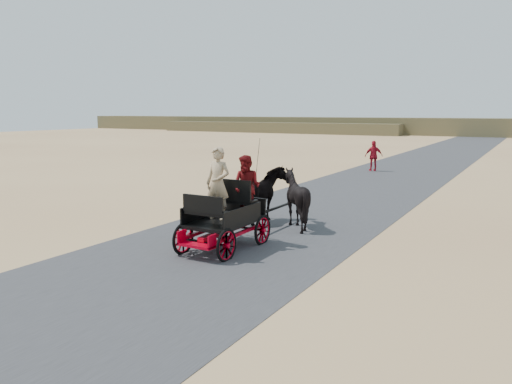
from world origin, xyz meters
The scene contains 10 objects.
ground centered at (0.00, 0.00, 0.00)m, with size 140.00×140.00×0.00m, color tan.
road centered at (0.00, 0.00, 0.01)m, with size 6.00×140.00×0.01m, color #38383A.
ridge_far centered at (0.00, 62.00, 1.20)m, with size 140.00×6.00×2.40m, color brown.
ridge_near centered at (-30.00, 58.00, 0.80)m, with size 40.00×4.00×1.60m, color brown.
carriage centered at (0.04, -2.04, 0.36)m, with size 1.30×2.40×0.72m, color black, non-canonical shape.
horse_left centered at (-0.51, 0.96, 0.85)m, with size 0.91×2.01×1.70m, color black.
horse_right centered at (0.59, 0.96, 0.85)m, with size 1.37×1.54×1.70m, color black.
driver_man centered at (-0.16, -1.99, 1.62)m, with size 0.66×0.43×1.80m, color tan.
passenger_woman centered at (0.34, -1.44, 1.51)m, with size 0.77×0.60×1.58m, color #660C0F.
pedestrian centered at (-1.46, 15.71, 0.86)m, with size 1.01×0.42×1.73m, color #A71323.
Camera 1 is at (6.69, -12.12, 3.39)m, focal length 35.00 mm.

